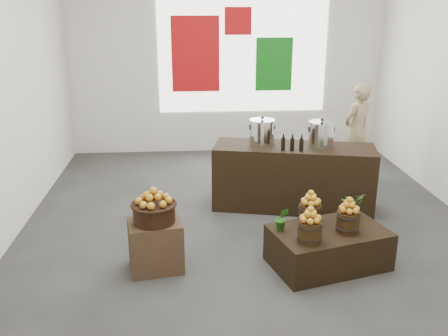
{
  "coord_description": "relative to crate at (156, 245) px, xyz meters",
  "views": [
    {
      "loc": [
        -0.79,
        -6.11,
        2.86
      ],
      "look_at": [
        -0.36,
        -0.4,
        0.93
      ],
      "focal_mm": 40.0,
      "sensor_mm": 36.0,
      "label": 1
    }
  ],
  "objects": [
    {
      "name": "apples_in_bucket_front_left",
      "position": [
        1.64,
        -0.33,
        0.47
      ],
      "size": [
        0.19,
        0.19,
        0.17
      ],
      "primitive_type": null,
      "color": "maroon",
      "rests_on": "apple_bucket_front_left"
    },
    {
      "name": "apples_in_basket",
      "position": [
        0.0,
        0.0,
        0.59
      ],
      "size": [
        0.36,
        0.36,
        0.19
      ],
      "primitive_type": null,
      "color": "maroon",
      "rests_on": "wicker_basket"
    },
    {
      "name": "apples_in_bucket_rear",
      "position": [
        1.75,
        0.12,
        0.47
      ],
      "size": [
        0.19,
        0.19,
        0.17
      ],
      "primitive_type": null,
      "color": "maroon",
      "rests_on": "apple_bucket_rear"
    },
    {
      "name": "counter",
      "position": [
        1.88,
        1.62,
        0.17
      ],
      "size": [
        2.35,
        1.19,
        0.92
      ],
      "primitive_type": "cube",
      "rotation": [
        0.0,
        0.0,
        -0.22
      ],
      "color": "black",
      "rests_on": "ground"
    },
    {
      "name": "stock_pot_left",
      "position": [
        1.43,
        1.72,
        0.81
      ],
      "size": [
        0.35,
        0.35,
        0.35
      ],
      "primitive_type": "cylinder",
      "color": "silver",
      "rests_on": "counter"
    },
    {
      "name": "stock_pot_center",
      "position": [
        2.23,
        1.54,
        0.81
      ],
      "size": [
        0.35,
        0.35,
        0.35
      ],
      "primitive_type": "cylinder",
      "color": "silver",
      "rests_on": "counter"
    },
    {
      "name": "back_opening",
      "position": [
        1.47,
        4.59,
        1.71
      ],
      "size": [
        3.2,
        0.02,
        2.4
      ],
      "primitive_type": "cube",
      "color": "white",
      "rests_on": "back_wall"
    },
    {
      "name": "apples_in_bucket_front_right",
      "position": [
        2.12,
        -0.11,
        0.47
      ],
      "size": [
        0.19,
        0.19,
        0.17
      ],
      "primitive_type": null,
      "color": "maroon",
      "rests_on": "apple_bucket_front_right"
    },
    {
      "name": "display_table",
      "position": [
        1.94,
        -0.07,
        -0.07
      ],
      "size": [
        1.42,
        1.08,
        0.43
      ],
      "primitive_type": "cube",
      "rotation": [
        0.0,
        0.0,
        0.27
      ],
      "color": "black",
      "rests_on": "ground"
    },
    {
      "name": "wicker_basket",
      "position": [
        0.0,
        0.0,
        0.39
      ],
      "size": [
        0.46,
        0.46,
        0.21
      ],
      "primitive_type": "cylinder",
      "color": "black",
      "rests_on": "crate"
    },
    {
      "name": "oil_cruets",
      "position": [
        1.83,
        1.4,
        0.76
      ],
      "size": [
        0.25,
        0.11,
        0.26
      ],
      "primitive_type": null,
      "rotation": [
        0.0,
        0.0,
        -0.22
      ],
      "color": "black",
      "rests_on": "counter"
    },
    {
      "name": "deco_red_upper",
      "position": [
        1.37,
        4.58,
        2.21
      ],
      "size": [
        0.5,
        0.04,
        0.5
      ],
      "primitive_type": "cube",
      "color": "#B40D10",
      "rests_on": "back_wall"
    },
    {
      "name": "deco_green_right",
      "position": [
        2.07,
        4.58,
        1.41
      ],
      "size": [
        0.7,
        0.04,
        1.0
      ],
      "primitive_type": "cube",
      "color": "#106C15",
      "rests_on": "back_wall"
    },
    {
      "name": "apple_bucket_rear",
      "position": [
        1.75,
        0.12,
        0.27
      ],
      "size": [
        0.25,
        0.25,
        0.23
      ],
      "primitive_type": "cylinder",
      "color": "#33200E",
      "rests_on": "display_table"
    },
    {
      "name": "herb_garnish_left",
      "position": [
        1.4,
        -0.03,
        0.28
      ],
      "size": [
        0.16,
        0.14,
        0.27
      ],
      "primitive_type": "imported",
      "rotation": [
        0.0,
        0.0,
        -0.11
      ],
      "color": "#215712",
      "rests_on": "display_table"
    },
    {
      "name": "crate",
      "position": [
        0.0,
        0.0,
        0.0
      ],
      "size": [
        0.64,
        0.56,
        0.57
      ],
      "primitive_type": "cube",
      "rotation": [
        0.0,
        0.0,
        0.18
      ],
      "color": "#523726",
      "rests_on": "ground"
    },
    {
      "name": "herb_garnish_right",
      "position": [
        2.28,
        0.26,
        0.3
      ],
      "size": [
        0.34,
        0.33,
        0.3
      ],
      "primitive_type": "imported",
      "rotation": [
        0.0,
        0.0,
        0.43
      ],
      "color": "#215712",
      "rests_on": "display_table"
    },
    {
      "name": "shopper",
      "position": [
        3.18,
        2.83,
        0.51
      ],
      "size": [
        0.7,
        0.64,
        1.6
      ],
      "primitive_type": "imported",
      "rotation": [
        0.0,
        0.0,
        3.73
      ],
      "color": "#957F5B",
      "rests_on": "ground"
    },
    {
      "name": "back_wall",
      "position": [
        1.17,
        4.61,
        1.71
      ],
      "size": [
        6.0,
        0.04,
        4.0
      ],
      "primitive_type": "cube",
      "color": "silver",
      "rests_on": "ground"
    },
    {
      "name": "apple_bucket_front_left",
      "position": [
        1.64,
        -0.33,
        0.27
      ],
      "size": [
        0.25,
        0.25,
        0.23
      ],
      "primitive_type": "cylinder",
      "color": "#33200E",
      "rests_on": "display_table"
    },
    {
      "name": "ground",
      "position": [
        1.17,
        1.11,
        -0.29
      ],
      "size": [
        7.0,
        7.0,
        0.0
      ],
      "primitive_type": "plane",
      "color": "#3E3E3B",
      "rests_on": "ground"
    },
    {
      "name": "apple_bucket_front_right",
      "position": [
        2.12,
        -0.11,
        0.27
      ],
      "size": [
        0.25,
        0.25,
        0.23
      ],
      "primitive_type": "cylinder",
      "color": "#33200E",
      "rests_on": "display_table"
    },
    {
      "name": "deco_red_left",
      "position": [
        0.57,
        4.58,
        1.61
      ],
      "size": [
        0.9,
        0.04,
        1.4
      ],
      "primitive_type": "cube",
      "color": "#B40D10",
      "rests_on": "back_wall"
    }
  ]
}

